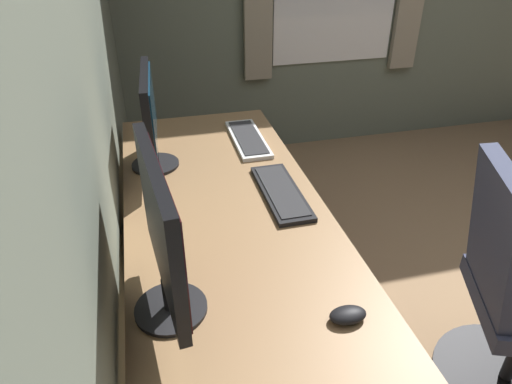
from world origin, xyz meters
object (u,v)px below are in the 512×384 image
(keyboard_spare, at_px, (248,139))
(mouse_main, at_px, (348,315))
(drawer_pedestal, at_px, (221,282))
(monitor_secondary, at_px, (150,115))
(monitor_primary, at_px, (162,234))
(keyboard_main, at_px, (281,192))

(keyboard_spare, height_order, mouse_main, mouse_main)
(drawer_pedestal, bearing_deg, monitor_secondary, 28.37)
(keyboard_spare, relative_size, mouse_main, 4.04)
(mouse_main, bearing_deg, keyboard_spare, 0.27)
(monitor_primary, bearing_deg, keyboard_main, -42.68)
(monitor_primary, distance_m, monitor_secondary, 0.86)
(monitor_primary, distance_m, mouse_main, 0.54)
(monitor_primary, height_order, keyboard_spare, monitor_primary)
(keyboard_spare, bearing_deg, monitor_secondary, 108.20)
(monitor_primary, distance_m, keyboard_spare, 1.13)
(drawer_pedestal, relative_size, keyboard_main, 1.65)
(monitor_secondary, bearing_deg, keyboard_main, -128.17)
(drawer_pedestal, height_order, monitor_secondary, monitor_secondary)
(keyboard_main, relative_size, mouse_main, 4.05)
(monitor_secondary, distance_m, keyboard_main, 0.62)
(drawer_pedestal, bearing_deg, monitor_primary, 156.56)
(keyboard_main, bearing_deg, monitor_secondary, 51.83)
(monitor_primary, distance_m, keyboard_main, 0.73)
(monitor_secondary, relative_size, keyboard_spare, 1.11)
(drawer_pedestal, distance_m, monitor_primary, 0.84)
(drawer_pedestal, height_order, monitor_primary, monitor_primary)
(monitor_primary, xyz_separation_m, mouse_main, (-0.15, -0.46, -0.25))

